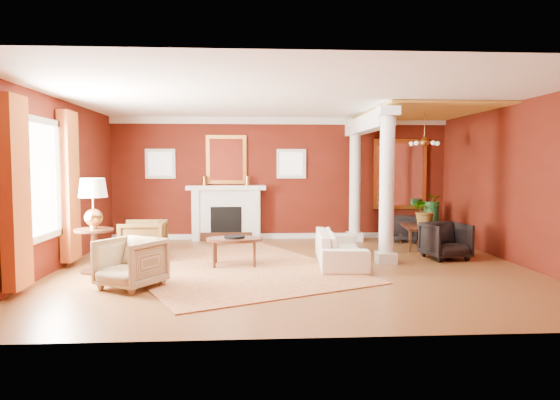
{
  "coord_description": "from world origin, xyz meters",
  "views": [
    {
      "loc": [
        -0.75,
        -8.46,
        1.77
      ],
      "look_at": [
        -0.21,
        0.34,
        1.15
      ],
      "focal_mm": 32.0,
      "sensor_mm": 36.0,
      "label": 1
    }
  ],
  "objects": [
    {
      "name": "coffee_book",
      "position": [
        -1.03,
        0.25,
        0.62
      ],
      "size": [
        0.17,
        0.08,
        0.24
      ],
      "primitive_type": "imported",
      "rotation": [
        0.0,
        0.0,
        0.4
      ],
      "color": "black",
      "rests_on": "coffee_table"
    },
    {
      "name": "left_window",
      "position": [
        -3.89,
        -0.6,
        1.42
      ],
      "size": [
        0.21,
        2.55,
        2.6
      ],
      "color": "white",
      "rests_on": "room_shell"
    },
    {
      "name": "crown_trim",
      "position": [
        0.0,
        3.46,
        2.82
      ],
      "size": [
        8.0,
        0.08,
        0.16
      ],
      "primitive_type": "cube",
      "color": "silver",
      "rests_on": "room_shell"
    },
    {
      "name": "green_urn",
      "position": [
        3.5,
        2.92,
        0.36
      ],
      "size": [
        0.39,
        0.39,
        0.93
      ],
      "color": "#15421E",
      "rests_on": "ground"
    },
    {
      "name": "dining_table",
      "position": [
        2.93,
        1.95,
        0.39
      ],
      "size": [
        0.68,
        1.44,
        0.77
      ],
      "primitive_type": "imported",
      "rotation": [
        0.0,
        0.0,
        1.43
      ],
      "color": "black",
      "rests_on": "ground"
    },
    {
      "name": "overmantel_mirror",
      "position": [
        -1.3,
        3.45,
        1.9
      ],
      "size": [
        0.95,
        0.07,
        1.15
      ],
      "color": "gold",
      "rests_on": "fireplace"
    },
    {
      "name": "sofa",
      "position": [
        0.86,
        0.29,
        0.39
      ],
      "size": [
        0.74,
        2.04,
        0.78
      ],
      "primitive_type": "imported",
      "rotation": [
        0.0,
        0.0,
        1.49
      ],
      "color": "#F3E6CC",
      "rests_on": "ground"
    },
    {
      "name": "dining_chair_near",
      "position": [
        2.93,
        0.63,
        0.38
      ],
      "size": [
        0.85,
        0.81,
        0.76
      ],
      "primitive_type": "imported",
      "rotation": [
        0.0,
        0.0,
        0.18
      ],
      "color": "black",
      "rests_on": "ground"
    },
    {
      "name": "chandelier",
      "position": [
        2.9,
        1.8,
        2.25
      ],
      "size": [
        0.6,
        0.62,
        0.75
      ],
      "color": "#BB7F3A",
      "rests_on": "room_shell"
    },
    {
      "name": "base_trim",
      "position": [
        0.0,
        3.46,
        0.06
      ],
      "size": [
        8.0,
        0.08,
        0.12
      ],
      "primitive_type": "cube",
      "color": "silver",
      "rests_on": "ground"
    },
    {
      "name": "column_front",
      "position": [
        1.7,
        0.3,
        1.43
      ],
      "size": [
        0.36,
        0.36,
        2.8
      ],
      "color": "silver",
      "rests_on": "ground"
    },
    {
      "name": "potted_plant",
      "position": [
        2.98,
        1.88,
        1.03
      ],
      "size": [
        0.68,
        0.74,
        0.52
      ],
      "primitive_type": "imported",
      "rotation": [
        0.0,
        0.0,
        0.14
      ],
      "color": "#26591E",
      "rests_on": "dining_table"
    },
    {
      "name": "rug",
      "position": [
        -1.05,
        0.05,
        0.01
      ],
      "size": [
        4.85,
        5.39,
        0.02
      ],
      "primitive_type": "cube",
      "rotation": [
        0.0,
        0.0,
        0.43
      ],
      "color": "maroon",
      "rests_on": "ground"
    },
    {
      "name": "dining_chair_far",
      "position": [
        2.8,
        2.82,
        0.35
      ],
      "size": [
        0.88,
        0.86,
        0.71
      ],
      "primitive_type": "imported",
      "rotation": [
        0.0,
        0.0,
        2.75
      ],
      "color": "black",
      "rests_on": "ground"
    },
    {
      "name": "dining_mirror",
      "position": [
        2.9,
        3.45,
        1.55
      ],
      "size": [
        1.3,
        0.07,
        1.7
      ],
      "color": "gold",
      "rests_on": "room_shell"
    },
    {
      "name": "column_back",
      "position": [
        1.7,
        3.0,
        1.43
      ],
      "size": [
        0.36,
        0.36,
        2.8
      ],
      "color": "silver",
      "rests_on": "ground"
    },
    {
      "name": "amber_ceiling",
      "position": [
        2.85,
        1.75,
        2.87
      ],
      "size": [
        2.3,
        3.4,
        0.04
      ],
      "primitive_type": "cube",
      "color": "gold",
      "rests_on": "room_shell"
    },
    {
      "name": "flank_window_right",
      "position": [
        0.25,
        3.46,
        1.8
      ],
      "size": [
        0.7,
        0.07,
        0.7
      ],
      "color": "silver",
      "rests_on": "room_shell"
    },
    {
      "name": "fireplace",
      "position": [
        -1.3,
        3.32,
        0.65
      ],
      "size": [
        1.85,
        0.42,
        1.29
      ],
      "color": "silver",
      "rests_on": "ground"
    },
    {
      "name": "armchair_leopard",
      "position": [
        -2.74,
        0.92,
        0.41
      ],
      "size": [
        0.76,
        0.81,
        0.81
      ],
      "primitive_type": "imported",
      "rotation": [
        0.0,
        0.0,
        -1.55
      ],
      "color": "black",
      "rests_on": "ground"
    },
    {
      "name": "flank_window_left",
      "position": [
        -2.85,
        3.46,
        1.8
      ],
      "size": [
        0.7,
        0.07,
        0.7
      ],
      "color": "silver",
      "rests_on": "room_shell"
    },
    {
      "name": "side_table",
      "position": [
        -3.3,
        -0.17,
        1.05
      ],
      "size": [
        0.62,
        0.62,
        1.56
      ],
      "rotation": [
        0.0,
        0.0,
        -0.02
      ],
      "color": "black",
      "rests_on": "ground"
    },
    {
      "name": "coffee_table",
      "position": [
        -1.01,
        0.21,
        0.45
      ],
      "size": [
        0.98,
        0.98,
        0.5
      ],
      "rotation": [
        0.0,
        0.0,
        0.26
      ],
      "color": "black",
      "rests_on": "ground"
    },
    {
      "name": "room_shell",
      "position": [
        0.0,
        0.0,
        2.02
      ],
      "size": [
        8.04,
        7.04,
        2.92
      ],
      "color": "#53140B",
      "rests_on": "ground"
    },
    {
      "name": "ground",
      "position": [
        0.0,
        0.0,
        0.0
      ],
      "size": [
        8.0,
        8.0,
        0.0
      ],
      "primitive_type": "plane",
      "color": "brown",
      "rests_on": "ground"
    },
    {
      "name": "armchair_stripe",
      "position": [
        -2.46,
        -1.27,
        0.4
      ],
      "size": [
        1.04,
        1.02,
        0.8
      ],
      "primitive_type": "imported",
      "rotation": [
        0.0,
        0.0,
        -0.56
      ],
      "color": "tan",
      "rests_on": "ground"
    },
    {
      "name": "header_beam",
      "position": [
        1.7,
        1.9,
        2.62
      ],
      "size": [
        0.3,
        3.2,
        0.32
      ],
      "primitive_type": "cube",
      "color": "silver",
      "rests_on": "column_front"
    }
  ]
}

